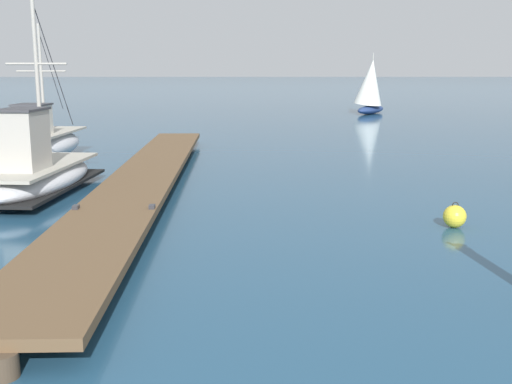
# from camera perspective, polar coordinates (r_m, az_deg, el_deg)

# --- Properties ---
(floating_dock) EXTENTS (2.17, 21.85, 0.53)m
(floating_dock) POSITION_cam_1_polar(r_m,az_deg,el_deg) (17.73, -10.15, 1.33)
(floating_dock) COLOR brown
(floating_dock) RESTS_ON ground
(fishing_boat_0) EXTENTS (2.31, 5.58, 5.37)m
(fishing_boat_0) POSITION_cam_1_polar(r_m,az_deg,el_deg) (17.73, -19.28, 1.69)
(fishing_boat_0) COLOR silver
(fishing_boat_0) RESTS_ON ground
(fishing_boat_2) EXTENTS (2.32, 5.46, 4.90)m
(fishing_boat_2) POSITION_cam_1_polar(r_m,az_deg,el_deg) (24.30, -18.89, 4.27)
(fishing_boat_2) COLOR silver
(fishing_boat_2) RESTS_ON ground
(mooring_buoy) EXTENTS (0.49, 0.49, 0.56)m
(mooring_buoy) POSITION_cam_1_polar(r_m,az_deg,el_deg) (14.08, 17.64, -2.12)
(mooring_buoy) COLOR yellow
(mooring_buoy) RESTS_ON ground
(distant_sailboat) EXTENTS (3.18, 3.91, 4.32)m
(distant_sailboat) POSITION_cam_1_polar(r_m,az_deg,el_deg) (46.22, 10.37, 9.39)
(distant_sailboat) COLOR navy
(distant_sailboat) RESTS_ON ground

